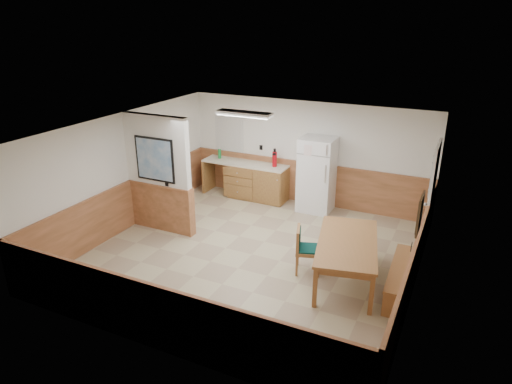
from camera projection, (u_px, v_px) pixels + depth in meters
The scene contains 20 objects.
ground at pixel (252, 254), 8.86m from camera, with size 6.00×6.00×0.00m, color tan.
ceiling at pixel (252, 128), 7.95m from camera, with size 6.00×6.00×0.02m, color silver.
back_wall at pixel (307, 153), 10.93m from camera, with size 6.00×0.02×2.50m, color white.
right_wall at pixel (422, 225), 7.20m from camera, with size 0.02×6.00×2.50m, color white.
left_wall at pixel (124, 172), 9.61m from camera, with size 0.02×6.00×2.50m, color white.
wainscot_back at pixel (305, 183), 11.19m from camera, with size 6.00×0.04×1.00m, color #BF754C.
wainscot_right at pixel (415, 266), 7.48m from camera, with size 0.04×6.00×1.00m, color #BF754C.
wainscot_left at pixel (128, 205), 9.88m from camera, with size 0.04×6.00×1.00m, color #BF754C.
partition_wall at pixel (159, 175), 9.48m from camera, with size 1.50×0.20×2.50m.
kitchen_counter at pixel (256, 181), 11.43m from camera, with size 2.20×0.61×1.00m.
exterior_door at pixel (431, 196), 8.89m from camera, with size 0.07×1.02×2.15m.
kitchen_window at pixel (229, 132), 11.65m from camera, with size 0.80×0.04×1.00m.
wall_painting at pixel (420, 214), 6.85m from camera, with size 0.04×0.50×0.60m.
fluorescent_fixture at pixel (244, 114), 9.39m from camera, with size 1.20×0.30×0.09m.
refrigerator at pixel (317, 175), 10.59m from camera, with size 0.78×0.72×1.76m.
dining_table at pixel (347, 246), 7.78m from camera, with size 1.38×2.13×0.75m.
dining_bench at pixel (402, 273), 7.56m from camera, with size 0.43×1.71×0.45m.
dining_chair at pixel (304, 246), 8.12m from camera, with size 0.70×0.57×0.85m.
fire_extinguisher at pixel (275, 159), 11.04m from camera, with size 0.14×0.14×0.45m.
soap_bottle at pixel (220, 154), 11.69m from camera, with size 0.08×0.08×0.24m, color #188638.
Camera 1 is at (3.44, -7.02, 4.34)m, focal length 32.00 mm.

